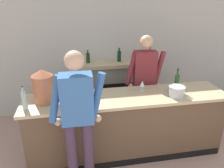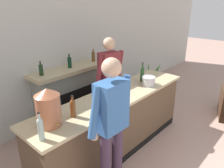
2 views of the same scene
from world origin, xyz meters
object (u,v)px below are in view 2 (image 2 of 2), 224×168
(wine_bottle_rose_blush, at_px, (142,73))
(wine_bottle_port_short, at_px, (41,128))
(copper_dispenser, at_px, (48,107))
(potted_plant_corner, at_px, (153,79))
(person_customer, at_px, (111,127))
(fireplace_stone, at_px, (71,94))
(wine_glass_front_right, at_px, (48,107))
(person_bartender, at_px, (109,81))
(ice_bucket_steel, at_px, (149,81))
(wine_bottle_cabernet_heavy, at_px, (73,107))
(wine_glass_front_left, at_px, (120,82))

(wine_bottle_rose_blush, distance_m, wine_bottle_port_short, 2.14)
(copper_dispenser, bearing_deg, potted_plant_corner, 13.55)
(person_customer, bearing_deg, fireplace_stone, 64.93)
(potted_plant_corner, height_order, wine_glass_front_right, wine_glass_front_right)
(person_bartender, bearing_deg, fireplace_stone, 108.90)
(person_bartender, xyz_separation_m, wine_glass_front_right, (-1.45, -0.29, 0.13))
(fireplace_stone, relative_size, person_bartender, 0.92)
(person_customer, distance_m, ice_bucket_steel, 1.47)
(ice_bucket_steel, relative_size, wine_bottle_cabernet_heavy, 0.81)
(fireplace_stone, height_order, wine_glass_front_right, fireplace_stone)
(wine_bottle_rose_blush, relative_size, wine_glass_front_right, 2.05)
(potted_plant_corner, distance_m, person_bartender, 2.37)
(wine_bottle_rose_blush, bearing_deg, fireplace_stone, 115.81)
(potted_plant_corner, height_order, ice_bucket_steel, ice_bucket_steel)
(wine_bottle_port_short, bearing_deg, wine_bottle_rose_blush, 5.80)
(fireplace_stone, xyz_separation_m, potted_plant_corner, (2.51, -0.38, -0.27))
(wine_bottle_cabernet_heavy, relative_size, wine_glass_front_left, 1.78)
(fireplace_stone, height_order, copper_dispenser, copper_dispenser)
(potted_plant_corner, distance_m, wine_bottle_cabernet_heavy, 3.73)
(wine_bottle_rose_blush, height_order, wine_glass_front_right, wine_bottle_rose_blush)
(fireplace_stone, relative_size, copper_dispenser, 3.50)
(copper_dispenser, height_order, ice_bucket_steel, copper_dispenser)
(wine_bottle_rose_blush, bearing_deg, ice_bucket_steel, -113.96)
(wine_glass_front_right, bearing_deg, ice_bucket_steel, -12.38)
(fireplace_stone, bearing_deg, person_customer, -115.07)
(ice_bucket_steel, xyz_separation_m, wine_glass_front_right, (-1.71, 0.37, 0.04))
(person_customer, bearing_deg, wine_glass_front_right, 110.74)
(person_customer, xyz_separation_m, copper_dispenser, (-0.42, 0.58, 0.21))
(potted_plant_corner, xyz_separation_m, person_customer, (-3.39, -1.50, 0.70))
(potted_plant_corner, bearing_deg, copper_dispenser, -166.45)
(copper_dispenser, relative_size, wine_bottle_port_short, 1.43)
(person_bartender, relative_size, copper_dispenser, 3.82)
(potted_plant_corner, height_order, person_bartender, person_bartender)
(person_bartender, relative_size, ice_bucket_steel, 7.63)
(person_customer, distance_m, wine_bottle_port_short, 0.76)
(person_bartender, height_order, wine_glass_front_left, person_bartender)
(ice_bucket_steel, distance_m, wine_glass_front_right, 1.75)
(copper_dispenser, height_order, wine_bottle_cabernet_heavy, copper_dispenser)
(potted_plant_corner, xyz_separation_m, wine_glass_front_left, (-2.41, -0.80, 0.79))
(copper_dispenser, height_order, wine_glass_front_right, copper_dispenser)
(wine_bottle_rose_blush, distance_m, wine_glass_front_left, 0.52)
(wine_glass_front_left, bearing_deg, ice_bucket_steel, -33.76)
(person_bartender, bearing_deg, copper_dispenser, -162.21)
(copper_dispenser, relative_size, wine_glass_front_left, 2.88)
(potted_plant_corner, xyz_separation_m, wine_glass_front_right, (-3.69, -0.71, 0.80))
(person_customer, distance_m, copper_dispenser, 0.74)
(wine_glass_front_right, relative_size, wine_glass_front_left, 1.07)
(ice_bucket_steel, bearing_deg, wine_bottle_cabernet_heavy, 175.68)
(wine_bottle_port_short, bearing_deg, copper_dispenser, 40.08)
(copper_dispenser, bearing_deg, ice_bucket_steel, -5.05)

